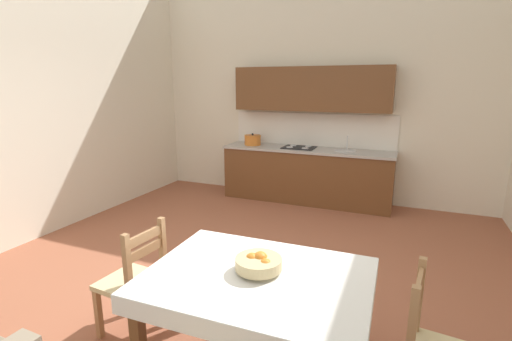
{
  "coord_description": "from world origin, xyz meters",
  "views": [
    {
      "loc": [
        1.43,
        -2.96,
        1.92
      ],
      "look_at": [
        -0.02,
        0.53,
        1.03
      ],
      "focal_mm": 25.68,
      "sensor_mm": 36.0,
      "label": 1
    }
  ],
  "objects_px": {
    "kitchen_cabinetry": "(307,151)",
    "fruit_bowl": "(259,263)",
    "dining_table": "(257,291)",
    "dining_chair_tv_side": "(135,282)"
  },
  "relations": [
    {
      "from": "kitchen_cabinetry",
      "to": "dining_chair_tv_side",
      "type": "xyz_separation_m",
      "value": [
        -0.34,
        -3.83,
        -0.41
      ]
    },
    {
      "from": "dining_table",
      "to": "fruit_bowl",
      "type": "relative_size",
      "value": 4.77
    },
    {
      "from": "kitchen_cabinetry",
      "to": "dining_table",
      "type": "height_order",
      "value": "kitchen_cabinetry"
    },
    {
      "from": "kitchen_cabinetry",
      "to": "dining_table",
      "type": "relative_size",
      "value": 1.94
    },
    {
      "from": "dining_table",
      "to": "fruit_bowl",
      "type": "distance_m",
      "value": 0.18
    },
    {
      "from": "dining_chair_tv_side",
      "to": "dining_table",
      "type": "bearing_deg",
      "value": -2.77
    },
    {
      "from": "kitchen_cabinetry",
      "to": "fruit_bowl",
      "type": "xyz_separation_m",
      "value": [
        0.7,
        -3.84,
        -0.04
      ]
    },
    {
      "from": "kitchen_cabinetry",
      "to": "fruit_bowl",
      "type": "relative_size",
      "value": 9.27
    },
    {
      "from": "dining_table",
      "to": "dining_chair_tv_side",
      "type": "xyz_separation_m",
      "value": [
        -1.04,
        0.05,
        -0.19
      ]
    },
    {
      "from": "kitchen_cabinetry",
      "to": "dining_table",
      "type": "distance_m",
      "value": 3.95
    }
  ]
}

